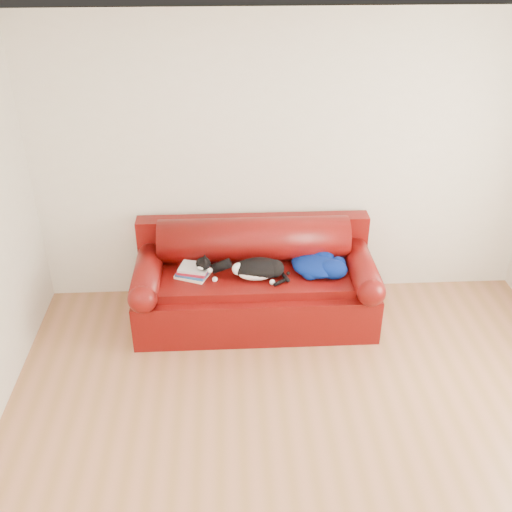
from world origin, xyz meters
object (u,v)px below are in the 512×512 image
Objects in this scene: cat at (258,269)px; book_stack at (193,271)px; blanket at (318,265)px; sofa_base at (255,296)px.

book_stack is at bearing -178.87° from cat.
blanket is at bearing 1.06° from book_stack.
sofa_base is 0.62m from book_stack.
blanket is (0.53, 0.08, -0.02)m from cat.
book_stack is 0.63× the size of blanket.
blanket is at bearing 15.27° from cat.
book_stack is (-0.54, -0.05, 0.31)m from sofa_base.
book_stack is 0.56m from cat.
sofa_base is at bearing 177.39° from blanket.
cat reaches higher than book_stack.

